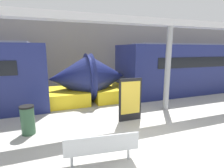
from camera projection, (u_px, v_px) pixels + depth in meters
name	position (u px, v px, depth m)	size (l,w,h in m)	color
ground_plane	(162.00, 156.00, 4.72)	(60.00, 60.00, 0.00)	#B2AFA8
station_wall	(85.00, 54.00, 13.62)	(56.00, 0.20, 5.00)	gray
train_left	(221.00, 67.00, 12.99)	(20.15, 2.93, 3.20)	navy
bench_near	(102.00, 147.00, 4.26)	(1.85, 0.66, 0.84)	#ADB2B7
trash_bin	(28.00, 120.00, 5.87)	(0.46, 0.46, 0.99)	#2D5138
poster_board	(130.00, 99.00, 6.94)	(0.97, 0.07, 1.73)	black
support_column_near	(168.00, 70.00, 8.06)	(0.26, 0.26, 3.83)	gray
canopy_beam	(171.00, 23.00, 7.66)	(28.00, 0.60, 0.28)	#B7B7BC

